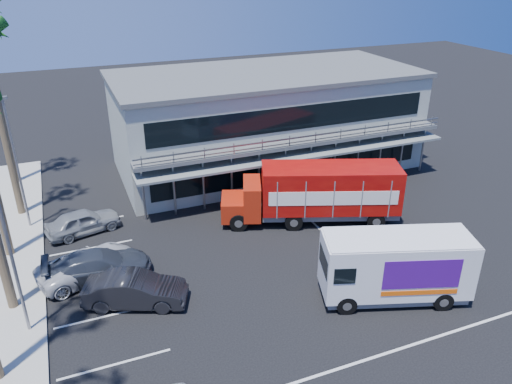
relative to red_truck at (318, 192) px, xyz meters
name	(u,v)px	position (x,y,z in m)	size (l,w,h in m)	color
ground	(325,274)	(-2.31, -5.26, -1.99)	(120.00, 120.00, 0.00)	black
building	(266,120)	(0.69, 9.68, 1.67)	(22.40, 12.00, 7.30)	#9AA193
curb_strip	(14,273)	(-17.31, 0.74, -1.91)	(3.00, 32.00, 0.16)	#A5A399
light_pole_near	(8,244)	(-16.51, -4.26, 2.52)	(0.50, 0.25, 8.09)	gray
light_pole_far	(16,159)	(-16.51, 5.74, 2.52)	(0.50, 0.25, 8.09)	gray
red_truck	(318,192)	(0.00, 0.00, 0.00)	(10.91, 6.06, 3.61)	#A5200D
white_van	(395,266)	(-0.31, -8.19, -0.20)	(7.28, 4.43, 3.36)	white
parked_car_b	(135,290)	(-11.81, -4.06, -1.20)	(1.67, 4.77, 1.57)	black
parked_car_c	(88,264)	(-13.65, -0.86, -1.28)	(2.34, 5.08, 1.41)	silver
parked_car_d	(98,265)	(-13.18, -1.26, -1.22)	(2.14, 5.26, 1.53)	#2F353F
parked_car_e	(83,222)	(-13.50, 3.90, -1.26)	(1.72, 4.29, 1.46)	gray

